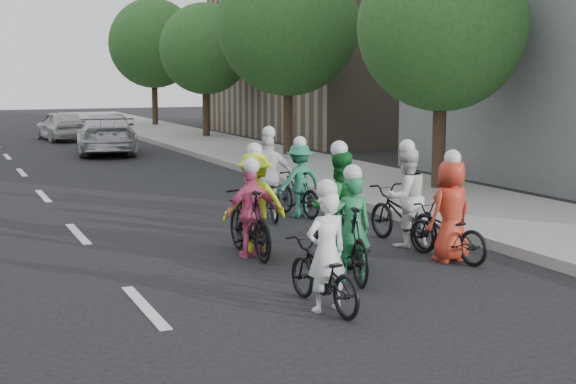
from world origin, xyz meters
TOP-DOWN VIEW (x-y plane):
  - ground at (0.00, 0.00)m, footprint 120.00×120.00m
  - sidewalk_right at (8.00, 10.00)m, footprint 4.00×80.00m
  - curb_right at (6.05, 10.00)m, footprint 0.18×80.00m
  - bldg_se at (16.00, 24.00)m, footprint 10.00×14.00m
  - tree_r_0 at (8.80, 6.60)m, footprint 4.00×4.00m
  - tree_r_1 at (8.80, 15.60)m, footprint 4.80×4.80m
  - tree_r_2 at (8.80, 24.60)m, footprint 4.00×4.00m
  - tree_r_3 at (8.80, 33.60)m, footprint 4.80×4.80m
  - cyclist_0 at (1.99, -0.96)m, footprint 0.67×1.65m
  - cyclist_1 at (3.24, 1.10)m, footprint 0.90×1.69m
  - cyclist_2 at (2.40, 2.41)m, footprint 1.08×1.54m
  - cyclist_3 at (2.21, 2.08)m, footprint 0.84×1.81m
  - cyclist_4 at (4.90, 0.60)m, footprint 0.86×1.71m
  - cyclist_5 at (2.96, 0.20)m, footprint 0.83×1.84m
  - cyclist_6 at (4.86, 1.83)m, footprint 0.84×1.91m
  - cyclist_7 at (4.40, 5.04)m, footprint 1.03×1.61m
  - cyclist_8 at (3.73, 5.07)m, footprint 1.05×1.91m
  - follow_car_lead at (3.44, 19.80)m, footprint 2.90×5.34m
  - follow_car_trail at (2.78, 26.48)m, footprint 1.97×4.00m

SIDE VIEW (x-z plane):
  - ground at x=0.00m, z-range 0.00..0.00m
  - sidewalk_right at x=8.00m, z-range 0.00..0.15m
  - curb_right at x=6.05m, z-range 0.00..0.18m
  - cyclist_0 at x=1.99m, z-range -0.29..1.33m
  - cyclist_5 at x=2.96m, z-range -0.22..1.41m
  - cyclist_4 at x=4.90m, z-range -0.27..1.46m
  - cyclist_3 at x=2.21m, z-range -0.19..1.39m
  - cyclist_7 at x=4.40m, z-range -0.19..1.45m
  - cyclist_8 at x=3.73m, z-range -0.29..1.56m
  - cyclist_6 at x=4.86m, z-range -0.26..1.53m
  - follow_car_trail at x=2.78m, z-range 0.00..1.31m
  - cyclist_2 at x=2.40m, z-range -0.22..1.55m
  - cyclist_1 at x=3.24m, z-range -0.23..1.65m
  - follow_car_lead at x=3.44m, z-range 0.00..1.47m
  - tree_r_0 at x=8.80m, z-range 0.98..6.95m
  - tree_r_2 at x=8.80m, z-range 0.98..6.95m
  - bldg_se at x=16.00m, z-range 0.00..8.00m
  - tree_r_1 at x=8.80m, z-range 1.05..7.98m
  - tree_r_3 at x=8.80m, z-range 1.05..7.98m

